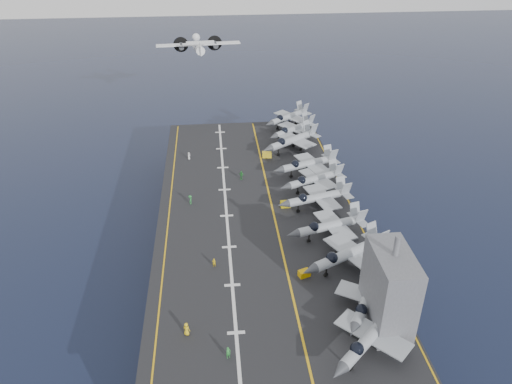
{
  "coord_description": "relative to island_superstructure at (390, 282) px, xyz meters",
  "views": [
    {
      "loc": [
        -7.97,
        -79.98,
        62.18
      ],
      "look_at": [
        0.0,
        4.0,
        13.0
      ],
      "focal_mm": 35.0,
      "sensor_mm": 36.0,
      "label": 1
    }
  ],
  "objects": [
    {
      "name": "hull",
      "position": [
        -15.0,
        30.0,
        -12.9
      ],
      "size": [
        36.0,
        90.0,
        10.0
      ],
      "primitive_type": "cube",
      "color": "#56595E",
      "rests_on": "ground"
    },
    {
      "name": "crew_0",
      "position": [
        -27.8,
        0.36,
        -6.48
      ],
      "size": [
        1.47,
        1.31,
        2.04
      ],
      "primitive_type": "imported",
      "color": "yellow",
      "rests_on": "flight_deck"
    },
    {
      "name": "crew_6",
      "position": [
        -22.26,
        -4.26,
        -6.59
      ],
      "size": [
        1.31,
        1.19,
        1.82
      ],
      "primitive_type": "imported",
      "color": "green",
      "rests_on": "flight_deck"
    },
    {
      "name": "crew_3",
      "position": [
        -27.94,
        35.04,
        -6.55
      ],
      "size": [
        0.94,
        1.25,
        1.9
      ],
      "primitive_type": "imported",
      "color": "#248134",
      "rests_on": "flight_deck"
    },
    {
      "name": "fighter_jet_6",
      "position": [
        -2.42,
        45.38,
        -4.87
      ],
      "size": [
        17.67,
        14.59,
        5.27
      ],
      "primitive_type": null,
      "color": "#9FA8AF",
      "rests_on": "flight_deck"
    },
    {
      "name": "deck_edge_port",
      "position": [
        -32.0,
        30.0,
        -7.48
      ],
      "size": [
        0.25,
        90.0,
        0.02
      ],
      "primitive_type": "cube",
      "color": "gold",
      "rests_on": "flight_deck"
    },
    {
      "name": "fighter_jet_4",
      "position": [
        -3.22,
        31.08,
        -4.9
      ],
      "size": [
        17.1,
        13.62,
        5.2
      ],
      "primitive_type": null,
      "color": "gray",
      "rests_on": "flight_deck"
    },
    {
      "name": "crew_1",
      "position": [
        -23.71,
        14.93,
        -6.71
      ],
      "size": [
        1.01,
        0.73,
        1.59
      ],
      "primitive_type": "imported",
      "color": "gold",
      "rests_on": "flight_deck"
    },
    {
      "name": "foul_line",
      "position": [
        -12.0,
        30.0,
        -7.48
      ],
      "size": [
        0.35,
        90.0,
        0.02
      ],
      "primitive_type": "cube",
      "color": "gold",
      "rests_on": "flight_deck"
    },
    {
      "name": "fighter_jet_9",
      "position": [
        -2.59,
        73.0,
        -4.94
      ],
      "size": [
        17.67,
        16.73,
        5.12
      ],
      "primitive_type": null,
      "color": "#9BA3AA",
      "rests_on": "flight_deck"
    },
    {
      "name": "crew_4",
      "position": [
        -17.23,
        44.24,
        -6.51
      ],
      "size": [
        1.42,
        1.28,
        1.98
      ],
      "primitive_type": "imported",
      "color": "#268C33",
      "rests_on": "flight_deck"
    },
    {
      "name": "tow_cart_a",
      "position": [
        -9.44,
        11.12,
        -6.96
      ],
      "size": [
        2.1,
        1.74,
        1.08
      ],
      "primitive_type": null,
      "color": "#D19A07",
      "rests_on": "flight_deck"
    },
    {
      "name": "tow_cart_c",
      "position": [
        -10.51,
        54.44,
        -6.86
      ],
      "size": [
        2.17,
        1.46,
        1.27
      ],
      "primitive_type": null,
      "color": "gold",
      "rests_on": "flight_deck"
    },
    {
      "name": "deck_edge_stbd",
      "position": [
        3.5,
        30.0,
        -7.48
      ],
      "size": [
        0.25,
        90.0,
        0.02
      ],
      "primitive_type": "cube",
      "color": "gold",
      "rests_on": "flight_deck"
    },
    {
      "name": "fighter_jet_8",
      "position": [
        -2.59,
        64.71,
        -4.94
      ],
      "size": [
        17.67,
        16.73,
        5.12
      ],
      "primitive_type": null,
      "color": "#9BA3AA",
      "rests_on": "flight_deck"
    },
    {
      "name": "flight_deck",
      "position": [
        -15.0,
        30.0,
        -7.7
      ],
      "size": [
        38.0,
        92.0,
        0.4
      ],
      "primitive_type": "cube",
      "color": "black",
      "rests_on": "hull"
    },
    {
      "name": "landing_centerline",
      "position": [
        -21.0,
        30.0,
        -7.48
      ],
      "size": [
        0.5,
        90.0,
        0.02
      ],
      "primitive_type": "cube",
      "color": "silver",
      "rests_on": "flight_deck"
    },
    {
      "name": "fighter_jet_2",
      "position": [
        -1.93,
        12.79,
        -4.66
      ],
      "size": [
        19.54,
        17.14,
        5.69
      ],
      "primitive_type": null,
      "color": "#99A1A9",
      "rests_on": "flight_deck"
    },
    {
      "name": "fighter_jet_7",
      "position": [
        -4.04,
        57.55,
        -4.68
      ],
      "size": [
        19.51,
        18.15,
        5.64
      ],
      "primitive_type": null,
      "color": "#969CA6",
      "rests_on": "flight_deck"
    },
    {
      "name": "transport_plane",
      "position": [
        -25.58,
        87.15,
        9.75
      ],
      "size": [
        23.86,
        17.33,
        5.34
      ],
      "primitive_type": null,
      "color": "silver"
    },
    {
      "name": "island_superstructure",
      "position": [
        0.0,
        0.0,
        0.0
      ],
      "size": [
        5.0,
        10.0,
        15.0
      ],
      "primitive_type": null,
      "color": "#56595E",
      "rests_on": "flight_deck"
    },
    {
      "name": "tow_cart_b",
      "position": [
        -9.38,
        32.24,
        -6.93
      ],
      "size": [
        1.97,
        1.34,
        1.15
      ],
      "primitive_type": null,
      "color": "gold",
      "rests_on": "flight_deck"
    },
    {
      "name": "fighter_jet_5",
      "position": [
        -2.41,
        38.52,
        -4.97
      ],
      "size": [
        17.24,
        14.66,
        5.07
      ],
      "primitive_type": null,
      "color": "gray",
      "rests_on": "flight_deck"
    },
    {
      "name": "fighter_jet_0",
      "position": [
        -3.66,
        -4.78,
        -4.85
      ],
      "size": [
        18.07,
        17.89,
        5.3
      ],
      "primitive_type": null,
      "color": "gray",
      "rests_on": "flight_deck"
    },
    {
      "name": "fighter_jet_3",
      "position": [
        -2.99,
        21.31,
        -4.89
      ],
      "size": [
        17.21,
        13.77,
        5.22
      ],
      "primitive_type": null,
      "color": "gray",
      "rests_on": "flight_deck"
    },
    {
      "name": "crew_5",
      "position": [
        -28.64,
        55.02,
        -6.63
      ],
      "size": [
        1.13,
        1.25,
        1.73
      ],
      "primitive_type": "imported",
      "color": "silver",
      "rests_on": "flight_deck"
    },
    {
      "name": "fighter_jet_1",
      "position": [
        -1.86,
        2.55,
        -5.05
      ],
      "size": [
        15.44,
        16.94,
        4.9
      ],
      "primitive_type": null,
      "color": "gray",
      "rests_on": "flight_deck"
    },
    {
      "name": "ground",
      "position": [
        -15.0,
        30.0,
        -17.9
      ],
      "size": [
        500.0,
        500.0,
        0.0
      ],
      "primitive_type": "plane",
      "color": "#142135",
      "rests_on": "ground"
    }
  ]
}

